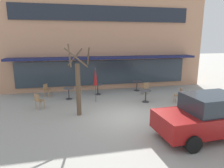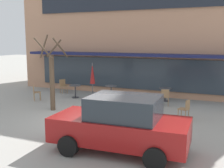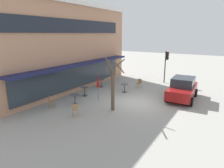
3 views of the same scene
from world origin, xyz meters
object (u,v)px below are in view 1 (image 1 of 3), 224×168
object	(u,v)px
parked_sedan	(208,116)
street_tree	(78,84)
cafe_table_near_wall	(137,84)
cafe_table_streetside	(69,92)
patio_umbrella_green_folded	(95,77)
cafe_chair_0	(39,100)
cafe_table_mid_patio	(146,94)
cafe_chair_3	(47,89)
cafe_table_by_tree	(98,88)
cafe_chair_2	(179,94)
cafe_chair_1	(145,87)

from	to	relation	value
parked_sedan	street_tree	xyz separation A→B (m)	(-4.99, 3.47, 0.77)
cafe_table_near_wall	cafe_table_streetside	size ratio (longest dim) A/B	1.00
patio_umbrella_green_folded	street_tree	distance (m)	2.35
cafe_chair_0	parked_sedan	size ratio (longest dim) A/B	0.21
cafe_table_mid_patio	street_tree	bearing A→B (deg)	-162.07
cafe_table_near_wall	parked_sedan	bearing A→B (deg)	-87.29
cafe_table_streetside	cafe_chair_3	distance (m)	1.75
cafe_table_mid_patio	cafe_chair_3	size ratio (longest dim) A/B	0.85
cafe_table_by_tree	parked_sedan	size ratio (longest dim) A/B	0.18
cafe_table_near_wall	cafe_chair_0	world-z (taller)	cafe_chair_0
cafe_chair_0	cafe_chair_3	distance (m)	2.51
cafe_chair_0	parked_sedan	distance (m)	8.72
cafe_chair_2	cafe_chair_3	xyz separation A→B (m)	(-8.26, 3.09, 0.00)
cafe_table_near_wall	street_tree	size ratio (longest dim) A/B	0.21
cafe_table_mid_patio	parked_sedan	distance (m)	4.91
cafe_chair_3	patio_umbrella_green_folded	bearing A→B (deg)	-31.17
cafe_table_near_wall	patio_umbrella_green_folded	world-z (taller)	patio_umbrella_green_folded
street_tree	cafe_table_by_tree	bearing A→B (deg)	67.90
cafe_table_by_tree	cafe_table_mid_patio	xyz separation A→B (m)	(2.72, -2.35, 0.00)
cafe_table_by_tree	parked_sedan	distance (m)	8.00
cafe_table_mid_patio	cafe_chair_1	xyz separation A→B (m)	(0.64, 1.71, 0.01)
cafe_table_near_wall	cafe_table_streetside	distance (m)	5.28
cafe_chair_1	patio_umbrella_green_folded	bearing A→B (deg)	-164.66
patio_umbrella_green_folded	cafe_chair_2	size ratio (longest dim) A/B	2.47
cafe_chair_0	cafe_table_mid_patio	bearing A→B (deg)	-0.73
street_tree	patio_umbrella_green_folded	bearing A→B (deg)	60.75
patio_umbrella_green_folded	parked_sedan	xyz separation A→B (m)	(3.85, -5.52, -0.75)
cafe_chair_1	cafe_chair_3	world-z (taller)	same
cafe_chair_3	street_tree	xyz separation A→B (m)	(1.99, -3.95, 1.13)
cafe_table_mid_patio	patio_umbrella_green_folded	size ratio (longest dim) A/B	0.35
cafe_chair_1	cafe_chair_2	size ratio (longest dim) A/B	1.00
cafe_chair_0	cafe_chair_2	xyz separation A→B (m)	(8.46, -0.59, 0.00)
cafe_chair_1	parked_sedan	bearing A→B (deg)	-88.97
cafe_chair_2	parked_sedan	bearing A→B (deg)	-106.35
cafe_chair_1	street_tree	world-z (taller)	street_tree
cafe_table_mid_patio	parked_sedan	xyz separation A→B (m)	(0.76, -4.84, 0.36)
cafe_table_by_tree	cafe_chair_2	xyz separation A→B (m)	(4.75, -2.86, 0.01)
parked_sedan	patio_umbrella_green_folded	bearing A→B (deg)	124.87
cafe_chair_1	cafe_chair_2	bearing A→B (deg)	-57.88
cafe_chair_1	parked_sedan	xyz separation A→B (m)	(0.12, -6.54, 0.35)
cafe_table_near_wall	street_tree	xyz separation A→B (m)	(-4.63, -4.20, 1.14)
cafe_table_streetside	cafe_table_by_tree	bearing A→B (deg)	19.51
cafe_table_near_wall	cafe_chair_3	bearing A→B (deg)	-177.88
cafe_table_mid_patio	cafe_chair_3	world-z (taller)	cafe_chair_3
cafe_table_near_wall	cafe_chair_1	distance (m)	1.15
cafe_table_near_wall	cafe_chair_1	xyz separation A→B (m)	(0.25, -1.12, 0.01)
cafe_table_streetside	street_tree	bearing A→B (deg)	-80.35
cafe_table_near_wall	parked_sedan	world-z (taller)	parked_sedan
patio_umbrella_green_folded	cafe_chair_3	xyz separation A→B (m)	(-3.14, 1.90, -1.10)
patio_umbrella_green_folded	cafe_chair_1	bearing A→B (deg)	15.34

